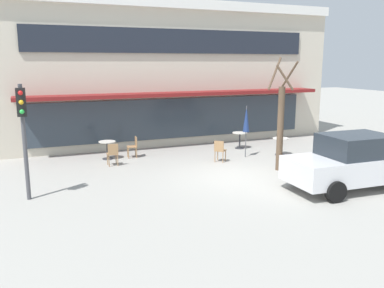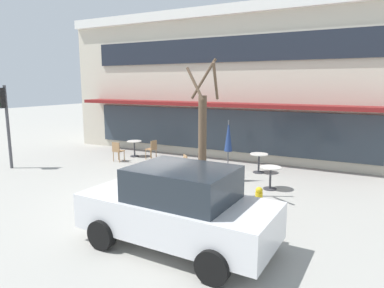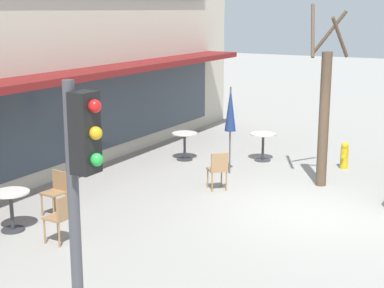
{
  "view_description": "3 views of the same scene",
  "coord_description": "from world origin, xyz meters",
  "px_view_note": "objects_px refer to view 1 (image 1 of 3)",
  "views": [
    {
      "loc": [
        -6.72,
        -12.26,
        4.0
      ],
      "look_at": [
        -0.77,
        2.24,
        0.83
      ],
      "focal_mm": 38.0,
      "sensor_mm": 36.0,
      "label": 1
    },
    {
      "loc": [
        6.22,
        -8.55,
        3.45
      ],
      "look_at": [
        0.04,
        3.26,
        1.1
      ],
      "focal_mm": 32.0,
      "sensor_mm": 36.0,
      "label": 2
    },
    {
      "loc": [
        -11.16,
        -3.53,
        4.06
      ],
      "look_at": [
        -0.55,
        2.33,
        1.27
      ],
      "focal_mm": 55.0,
      "sensor_mm": 36.0,
      "label": 3
    }
  ],
  "objects_px": {
    "cafe_table_by_tree": "(107,147)",
    "fire_hydrant": "(318,157)",
    "cafe_chair_0": "(113,153)",
    "cafe_table_near_wall": "(281,143)",
    "traffic_light_pole": "(23,123)",
    "parked_sedan": "(352,162)",
    "patio_umbrella_green_folded": "(246,119)",
    "street_tree": "(281,123)",
    "cafe_chair_1": "(134,145)",
    "cafe_chair_2": "(220,149)",
    "cafe_table_streetside": "(240,138)"
  },
  "relations": [
    {
      "from": "cafe_table_by_tree",
      "to": "fire_hydrant",
      "type": "xyz_separation_m",
      "value": [
        7.4,
        -4.28,
        -0.16
      ]
    },
    {
      "from": "fire_hydrant",
      "to": "cafe_chair_0",
      "type": "bearing_deg",
      "value": 157.6
    },
    {
      "from": "cafe_table_near_wall",
      "to": "traffic_light_pole",
      "type": "bearing_deg",
      "value": -167.88
    },
    {
      "from": "parked_sedan",
      "to": "fire_hydrant",
      "type": "relative_size",
      "value": 6.05
    },
    {
      "from": "cafe_table_near_wall",
      "to": "patio_umbrella_green_folded",
      "type": "relative_size",
      "value": 0.35
    },
    {
      "from": "parked_sedan",
      "to": "cafe_table_near_wall",
      "type": "bearing_deg",
      "value": 82.19
    },
    {
      "from": "patio_umbrella_green_folded",
      "to": "fire_hydrant",
      "type": "distance_m",
      "value": 3.3
    },
    {
      "from": "cafe_table_by_tree",
      "to": "cafe_chair_0",
      "type": "height_order",
      "value": "cafe_chair_0"
    },
    {
      "from": "traffic_light_pole",
      "to": "cafe_chair_0",
      "type": "bearing_deg",
      "value": 44.87
    },
    {
      "from": "cafe_table_by_tree",
      "to": "cafe_table_near_wall",
      "type": "bearing_deg",
      "value": -16.48
    },
    {
      "from": "street_tree",
      "to": "cafe_table_by_tree",
      "type": "bearing_deg",
      "value": 143.47
    },
    {
      "from": "cafe_chair_0",
      "to": "fire_hydrant",
      "type": "height_order",
      "value": "cafe_chair_0"
    },
    {
      "from": "cafe_table_near_wall",
      "to": "cafe_chair_0",
      "type": "distance_m",
      "value": 7.22
    },
    {
      "from": "cafe_table_near_wall",
      "to": "fire_hydrant",
      "type": "xyz_separation_m",
      "value": [
        0.26,
        -2.17,
        -0.16
      ]
    },
    {
      "from": "cafe_chair_1",
      "to": "fire_hydrant",
      "type": "distance_m",
      "value": 7.56
    },
    {
      "from": "patio_umbrella_green_folded",
      "to": "cafe_chair_1",
      "type": "relative_size",
      "value": 2.47
    },
    {
      "from": "cafe_table_near_wall",
      "to": "cafe_chair_2",
      "type": "bearing_deg",
      "value": -177.53
    },
    {
      "from": "patio_umbrella_green_folded",
      "to": "traffic_light_pole",
      "type": "distance_m",
      "value": 9.04
    },
    {
      "from": "cafe_chair_0",
      "to": "cafe_chair_1",
      "type": "xyz_separation_m",
      "value": [
        1.12,
        1.1,
        0.0
      ]
    },
    {
      "from": "patio_umbrella_green_folded",
      "to": "cafe_chair_0",
      "type": "height_order",
      "value": "patio_umbrella_green_folded"
    },
    {
      "from": "cafe_chair_1",
      "to": "cafe_chair_2",
      "type": "height_order",
      "value": "same"
    },
    {
      "from": "traffic_light_pole",
      "to": "fire_hydrant",
      "type": "distance_m",
      "value": 10.72
    },
    {
      "from": "cafe_table_streetside",
      "to": "street_tree",
      "type": "xyz_separation_m",
      "value": [
        -0.52,
        -3.99,
        1.27
      ]
    },
    {
      "from": "cafe_table_by_tree",
      "to": "parked_sedan",
      "type": "distance_m",
      "value": 9.56
    },
    {
      "from": "cafe_chair_2",
      "to": "parked_sedan",
      "type": "relative_size",
      "value": 0.21
    },
    {
      "from": "cafe_table_near_wall",
      "to": "cafe_table_streetside",
      "type": "bearing_deg",
      "value": 116.76
    },
    {
      "from": "cafe_table_streetside",
      "to": "cafe_chair_2",
      "type": "bearing_deg",
      "value": -135.08
    },
    {
      "from": "cafe_table_by_tree",
      "to": "parked_sedan",
      "type": "xyz_separation_m",
      "value": [
        6.47,
        -7.03,
        0.36
      ]
    },
    {
      "from": "cafe_table_by_tree",
      "to": "cafe_chair_1",
      "type": "distance_m",
      "value": 1.1
    },
    {
      "from": "parked_sedan",
      "to": "fire_hydrant",
      "type": "xyz_separation_m",
      "value": [
        0.94,
        2.76,
        -0.53
      ]
    },
    {
      "from": "cafe_table_streetside",
      "to": "cafe_chair_0",
      "type": "height_order",
      "value": "cafe_chair_0"
    },
    {
      "from": "cafe_chair_2",
      "to": "parked_sedan",
      "type": "xyz_separation_m",
      "value": [
        2.34,
        -4.79,
        0.35
      ]
    },
    {
      "from": "cafe_chair_2",
      "to": "street_tree",
      "type": "distance_m",
      "value": 2.78
    },
    {
      "from": "cafe_chair_2",
      "to": "street_tree",
      "type": "xyz_separation_m",
      "value": [
        1.53,
        -1.95,
        1.26
      ]
    },
    {
      "from": "cafe_table_streetside",
      "to": "patio_umbrella_green_folded",
      "type": "bearing_deg",
      "value": -110.92
    },
    {
      "from": "patio_umbrella_green_folded",
      "to": "fire_hydrant",
      "type": "relative_size",
      "value": 3.12
    },
    {
      "from": "cafe_table_by_tree",
      "to": "patio_umbrella_green_folded",
      "type": "height_order",
      "value": "patio_umbrella_green_folded"
    },
    {
      "from": "cafe_chair_1",
      "to": "parked_sedan",
      "type": "distance_m",
      "value": 8.76
    },
    {
      "from": "cafe_chair_0",
      "to": "traffic_light_pole",
      "type": "distance_m",
      "value": 4.74
    },
    {
      "from": "patio_umbrella_green_folded",
      "to": "traffic_light_pole",
      "type": "height_order",
      "value": "traffic_light_pole"
    },
    {
      "from": "cafe_chair_1",
      "to": "cafe_table_near_wall",
      "type": "bearing_deg",
      "value": -18.25
    },
    {
      "from": "cafe_table_near_wall",
      "to": "traffic_light_pole",
      "type": "relative_size",
      "value": 0.22
    },
    {
      "from": "cafe_table_near_wall",
      "to": "street_tree",
      "type": "height_order",
      "value": "street_tree"
    },
    {
      "from": "cafe_table_streetside",
      "to": "cafe_chair_2",
      "type": "relative_size",
      "value": 0.85
    },
    {
      "from": "cafe_chair_2",
      "to": "cafe_table_near_wall",
      "type": "bearing_deg",
      "value": 2.47
    },
    {
      "from": "cafe_chair_0",
      "to": "patio_umbrella_green_folded",
      "type": "bearing_deg",
      "value": -6.68
    },
    {
      "from": "cafe_chair_2",
      "to": "traffic_light_pole",
      "type": "height_order",
      "value": "traffic_light_pole"
    },
    {
      "from": "cafe_table_by_tree",
      "to": "fire_hydrant",
      "type": "height_order",
      "value": "cafe_table_by_tree"
    },
    {
      "from": "cafe_table_near_wall",
      "to": "cafe_chair_1",
      "type": "height_order",
      "value": "cafe_chair_1"
    },
    {
      "from": "cafe_table_near_wall",
      "to": "fire_hydrant",
      "type": "bearing_deg",
      "value": -83.12
    }
  ]
}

